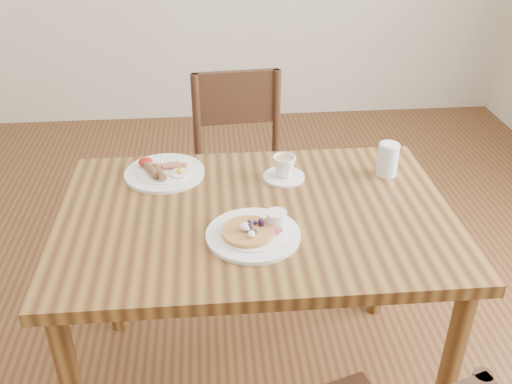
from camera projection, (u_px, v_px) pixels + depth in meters
ground at (256, 381)px, 2.12m from camera, size 5.00×5.00×0.00m
dining_table at (256, 238)px, 1.78m from camera, size 1.20×0.80×0.75m
chair_far at (241, 165)px, 2.53m from camera, size 0.45×0.45×0.88m
pancake_plate at (255, 232)px, 1.62m from camera, size 0.27×0.27×0.06m
breakfast_plate at (163, 172)px, 1.93m from camera, size 0.27×0.27×0.04m
teacup_saucer at (284, 169)px, 1.90m from camera, size 0.14×0.14×0.08m
water_glass at (388, 159)px, 1.91m from camera, size 0.07×0.07×0.11m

